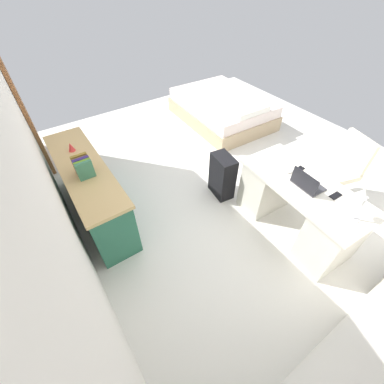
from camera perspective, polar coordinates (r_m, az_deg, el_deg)
The scene contains 15 objects.
ground_plane at distance 3.99m, azimuth 5.47°, elevation 4.02°, with size 5.86×5.86×0.00m, color silver.
wall_back at distance 2.60m, azimuth -33.25°, elevation 8.34°, with size 4.86×0.10×2.68m, color silver.
door_wooden at distance 4.44m, azimuth -34.39°, elevation 16.61°, with size 0.88×0.05×2.04m, color brown.
desk at distance 3.20m, azimuth 22.58°, elevation -3.11°, with size 1.48×0.74×0.74m.
office_chair at distance 3.87m, azimuth 29.98°, elevation 3.81°, with size 0.57×0.57×0.94m.
credenza at distance 3.38m, azimuth -21.81°, elevation 0.26°, with size 1.80×0.48×0.78m.
bed at distance 5.31m, azimuth 6.87°, elevation 18.14°, with size 1.95×1.47×0.58m.
suitcase_black at distance 3.48m, azimuth 6.86°, elevation 3.60°, with size 0.36×0.22×0.63m, color black.
laptop at distance 2.91m, azimuth 24.47°, elevation 1.78°, with size 0.32×0.24×0.21m.
computer_mouse at distance 3.06m, azimuth 21.25°, elevation 4.44°, with size 0.06×0.10×0.03m, color white.
cell_phone_near_laptop at distance 2.97m, azimuth 29.70°, elevation -0.72°, with size 0.07×0.14×0.01m, color black.
cell_phone_by_mouse at distance 3.14m, azimuth 23.07°, elevation 4.73°, with size 0.07×0.14×0.01m, color black.
desk_lamp at distance 2.66m, azimuth 33.92°, elevation -0.99°, with size 0.16×0.11×0.34m.
book_row at distance 2.95m, azimuth -23.35°, elevation 5.26°, with size 0.20×0.17×0.21m.
figurine_small at distance 3.42m, azimuth -25.70°, elevation 9.16°, with size 0.08×0.08×0.11m, color red.
Camera 1 is at (-2.28, 2.02, 2.58)m, focal length 23.60 mm.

